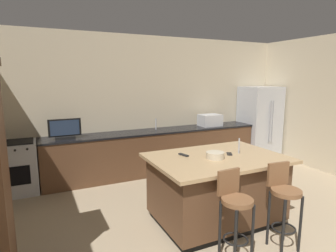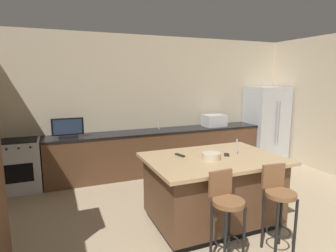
{
  "view_description": "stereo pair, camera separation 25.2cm",
  "coord_description": "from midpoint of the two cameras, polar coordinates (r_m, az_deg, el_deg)",
  "views": [
    {
      "loc": [
        -2.31,
        -0.7,
        1.99
      ],
      "look_at": [
        -0.3,
        3.53,
        1.18
      ],
      "focal_mm": 30.0,
      "sensor_mm": 36.0,
      "label": 1
    },
    {
      "loc": [
        -2.08,
        -0.8,
        1.99
      ],
      "look_at": [
        -0.3,
        3.53,
        1.18
      ],
      "focal_mm": 30.0,
      "sensor_mm": 36.0,
      "label": 2
    }
  ],
  "objects": [
    {
      "name": "bar_stool_right",
      "position": [
        3.57,
        20.54,
        -13.61
      ],
      "size": [
        0.34,
        0.35,
        1.01
      ],
      "rotation": [
        0.0,
        0.0,
        -0.1
      ],
      "color": "brown",
      "rests_on": "ground_plane"
    },
    {
      "name": "sink_faucet_back",
      "position": [
        5.96,
        -3.68,
        0.41
      ],
      "size": [
        0.02,
        0.02,
        0.24
      ],
      "primitive_type": "cylinder",
      "color": "#B2B2B7",
      "rests_on": "counter_back"
    },
    {
      "name": "tv_remote",
      "position": [
        3.88,
        1.31,
        -5.9
      ],
      "size": [
        0.09,
        0.18,
        0.02
      ],
      "primitive_type": "cube",
      "rotation": [
        0.0,
        0.0,
        0.26
      ],
      "color": "black",
      "rests_on": "kitchen_island"
    },
    {
      "name": "wall_back",
      "position": [
        6.18,
        -4.5,
        4.57
      ],
      "size": [
        6.91,
        0.12,
        2.86
      ],
      "primitive_type": "cube",
      "color": "beige",
      "rests_on": "ground_plane"
    },
    {
      "name": "range_oven",
      "position": [
        5.61,
        -30.23,
        -7.44
      ],
      "size": [
        0.8,
        0.63,
        0.92
      ],
      "color": "#B7BABF",
      "rests_on": "ground_plane"
    },
    {
      "name": "kitchen_island",
      "position": [
        4.03,
        7.94,
        -12.41
      ],
      "size": [
        1.81,
        1.27,
        0.93
      ],
      "color": "black",
      "rests_on": "ground_plane"
    },
    {
      "name": "microwave",
      "position": [
        6.46,
        7.42,
        1.18
      ],
      "size": [
        0.48,
        0.36,
        0.26
      ],
      "primitive_type": "cube",
      "color": "#B7BABF",
      "rests_on": "counter_back"
    },
    {
      "name": "cell_phone",
      "position": [
        4.03,
        10.61,
        -5.59
      ],
      "size": [
        0.14,
        0.16,
        0.01
      ],
      "primitive_type": "cube",
      "rotation": [
        0.0,
        0.0,
        -0.56
      ],
      "color": "black",
      "rests_on": "kitchen_island"
    },
    {
      "name": "tv_monitor",
      "position": [
        5.41,
        -21.48,
        -0.72
      ],
      "size": [
        0.56,
        0.16,
        0.37
      ],
      "color": "black",
      "rests_on": "counter_back"
    },
    {
      "name": "fruit_bowl",
      "position": [
        3.77,
        7.67,
        -5.93
      ],
      "size": [
        0.24,
        0.24,
        0.09
      ],
      "primitive_type": "cylinder",
      "color": "beige",
      "rests_on": "kitchen_island"
    },
    {
      "name": "sink_faucet_island",
      "position": [
        4.06,
        12.51,
        -3.97
      ],
      "size": [
        0.02,
        0.02,
        0.22
      ],
      "primitive_type": "cylinder",
      "color": "#B2B2B7",
      "rests_on": "kitchen_island"
    },
    {
      "name": "refrigerator",
      "position": [
        7.3,
        17.12,
        0.67
      ],
      "size": [
        0.88,
        0.76,
        1.77
      ],
      "color": "#B7BABF",
      "rests_on": "ground_plane"
    },
    {
      "name": "bar_stool_left",
      "position": [
        3.21,
        11.16,
        -16.0
      ],
      "size": [
        0.34,
        0.35,
        1.0
      ],
      "rotation": [
        0.0,
        0.0,
        0.06
      ],
      "color": "brown",
      "rests_on": "ground_plane"
    },
    {
      "name": "counter_back",
      "position": [
        5.98,
        -3.43,
        -5.13
      ],
      "size": [
        4.6,
        0.62,
        0.9
      ],
      "color": "brown",
      "rests_on": "ground_plane"
    }
  ]
}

